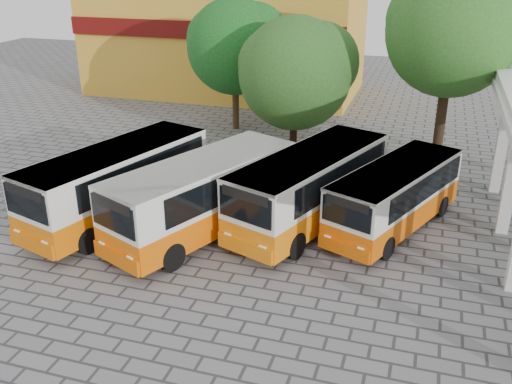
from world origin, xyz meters
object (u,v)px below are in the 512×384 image
(bus_centre_left, at_px, (203,193))
(bus_far_right, at_px, (395,194))
(bus_far_left, at_px, (117,180))
(bus_centre_right, at_px, (310,184))

(bus_centre_left, distance_m, bus_far_right, 7.51)
(bus_centre_left, bearing_deg, bus_far_right, 43.63)
(bus_far_left, xyz_separation_m, bus_centre_right, (7.55, 1.89, -0.01))
(bus_centre_right, bearing_deg, bus_far_left, -145.82)
(bus_centre_left, height_order, bus_centre_right, bus_centre_right)
(bus_far_left, relative_size, bus_far_right, 1.14)
(bus_far_right, bearing_deg, bus_centre_left, -136.56)
(bus_far_left, height_order, bus_far_right, bus_far_left)
(bus_centre_left, height_order, bus_far_right, bus_centre_left)
(bus_far_left, distance_m, bus_centre_right, 7.79)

